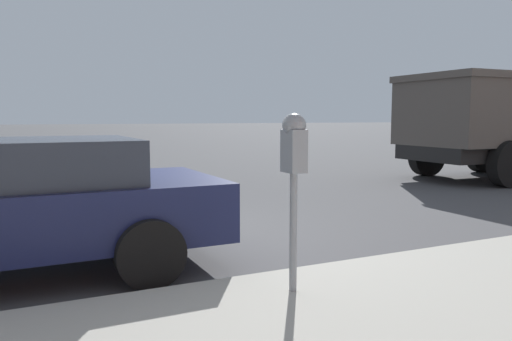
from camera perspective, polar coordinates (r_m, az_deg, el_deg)
name	(u,v)px	position (r m, az deg, el deg)	size (l,w,h in m)	color
ground_plane	(149,240)	(6.51, -12.14, -7.81)	(220.00, 220.00, 0.00)	#424244
parking_meter	(294,157)	(3.96, 4.34, 1.60)	(0.21, 0.19, 1.44)	gray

